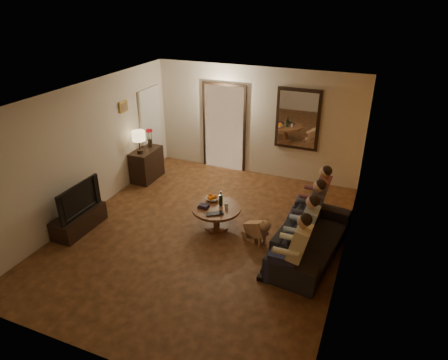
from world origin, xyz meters
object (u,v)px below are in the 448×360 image
at_px(dresser, 147,164).
at_px(person_a, 294,253).
at_px(person_d, 317,199).
at_px(bowl, 212,199).
at_px(laptop, 215,215).
at_px(coffee_table, 217,218).
at_px(tv_stand, 79,221).
at_px(dog, 256,228).
at_px(person_b, 303,232).
at_px(tv, 75,198).
at_px(table_lamp, 139,142).
at_px(sofa, 311,238).
at_px(person_c, 310,215).
at_px(wine_bottle, 221,198).

relative_size(dresser, person_a, 0.70).
relative_size(person_d, bowl, 4.63).
bearing_deg(laptop, coffee_table, 74.30).
bearing_deg(tv_stand, dog, 15.40).
xyz_separation_m(dog, laptop, (-0.74, -0.13, 0.18)).
xyz_separation_m(dresser, person_b, (4.13, -1.80, 0.23)).
bearing_deg(dog, tv, -140.02).
relative_size(table_lamp, person_d, 0.45).
distance_m(tv, sofa, 4.33).
bearing_deg(person_c, dog, -160.71).
height_order(person_a, bowl, person_a).
bearing_deg(dog, bowl, -175.55).
bearing_deg(dresser, tv_stand, -90.00).
xyz_separation_m(tv_stand, wine_bottle, (2.45, 1.14, 0.42)).
bearing_deg(bowl, laptop, -60.75).
xyz_separation_m(bowl, wine_bottle, (0.23, -0.12, 0.12)).
bearing_deg(wine_bottle, dog, -17.80).
relative_size(tv_stand, person_a, 0.92).
bearing_deg(wine_bottle, person_d, 21.42).
bearing_deg(bowl, person_d, 15.76).
xyz_separation_m(tv, sofa, (4.23, 0.90, -0.35)).
bearing_deg(person_c, person_b, -90.00).
relative_size(dresser, person_b, 0.70).
bearing_deg(person_d, wine_bottle, -158.58).
relative_size(tv, wine_bottle, 3.40).
distance_m(sofa, person_d, 0.95).
bearing_deg(person_c, sofa, -71.57).
xyz_separation_m(person_a, person_b, (0.00, 0.60, 0.00)).
bearing_deg(person_d, person_b, -90.00).
relative_size(person_c, bowl, 4.63).
height_order(bowl, laptop, bowl).
distance_m(dresser, wine_bottle, 2.76).
xyz_separation_m(bowl, laptop, (0.28, -0.50, -0.02)).
bearing_deg(person_a, wine_bottle, 145.77).
relative_size(dresser, coffee_table, 0.91).
bearing_deg(person_a, dog, 135.04).
relative_size(person_d, dog, 2.14).
distance_m(dresser, laptop, 2.99).
height_order(person_a, coffee_table, person_a).
distance_m(bowl, wine_bottle, 0.29).
relative_size(dog, bowl, 2.16).
xyz_separation_m(wine_bottle, laptop, (0.05, -0.38, -0.14)).
distance_m(person_c, wine_bottle, 1.68).
bearing_deg(dresser, sofa, -19.59).
relative_size(person_a, person_c, 1.00).
distance_m(person_c, bowl, 1.91).
relative_size(person_a, coffee_table, 1.29).
height_order(tv, laptop, tv).
height_order(sofa, person_a, person_a).
xyz_separation_m(sofa, person_c, (-0.10, 0.30, 0.28)).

